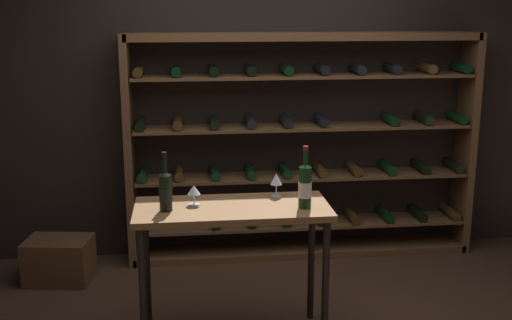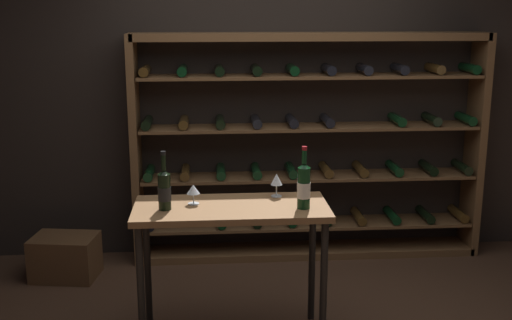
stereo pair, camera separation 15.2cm
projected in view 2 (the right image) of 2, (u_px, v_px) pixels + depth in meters
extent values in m
cube|color=black|center=(262.00, 92.00, 5.24)|extent=(5.52, 0.10, 2.70)
cube|color=brown|center=(136.00, 151.00, 5.06)|extent=(0.06, 0.32, 1.85)
cube|color=brown|center=(475.00, 145.00, 5.27)|extent=(0.06, 0.32, 1.85)
cube|color=brown|center=(311.00, 36.00, 4.96)|extent=(2.79, 0.32, 0.06)
cube|color=brown|center=(307.00, 251.00, 5.38)|extent=(2.79, 0.32, 0.06)
cube|color=brown|center=(307.00, 224.00, 5.32)|extent=(2.71, 0.32, 0.02)
cylinder|color=black|center=(151.00, 221.00, 5.21)|extent=(0.08, 0.30, 0.08)
cylinder|color=black|center=(221.00, 220.00, 5.25)|extent=(0.08, 0.30, 0.08)
cylinder|color=black|center=(256.00, 219.00, 5.27)|extent=(0.08, 0.30, 0.08)
cylinder|color=black|center=(290.00, 218.00, 5.30)|extent=(0.08, 0.30, 0.08)
cylinder|color=black|center=(325.00, 217.00, 5.32)|extent=(0.08, 0.30, 0.08)
cylinder|color=#4C3314|center=(358.00, 216.00, 5.34)|extent=(0.08, 0.30, 0.08)
cylinder|color=black|center=(392.00, 215.00, 5.36)|extent=(0.08, 0.30, 0.08)
cylinder|color=black|center=(425.00, 214.00, 5.38)|extent=(0.08, 0.30, 0.08)
cylinder|color=#4C3314|center=(458.00, 214.00, 5.40)|extent=(0.08, 0.30, 0.08)
cube|color=brown|center=(308.00, 176.00, 5.22)|extent=(2.71, 0.32, 0.02)
cylinder|color=black|center=(149.00, 173.00, 5.11)|extent=(0.08, 0.30, 0.08)
cylinder|color=#4C3314|center=(185.00, 172.00, 5.14)|extent=(0.08, 0.30, 0.08)
cylinder|color=black|center=(221.00, 172.00, 5.16)|extent=(0.08, 0.30, 0.08)
cylinder|color=black|center=(256.00, 171.00, 5.18)|extent=(0.08, 0.30, 0.08)
cylinder|color=black|center=(291.00, 170.00, 5.20)|extent=(0.08, 0.30, 0.08)
cylinder|color=#4C3314|center=(326.00, 170.00, 5.22)|extent=(0.08, 0.30, 0.08)
cylinder|color=#4C3314|center=(360.00, 169.00, 5.24)|extent=(0.08, 0.30, 0.08)
cylinder|color=black|center=(394.00, 168.00, 5.26)|extent=(0.08, 0.30, 0.08)
cylinder|color=black|center=(428.00, 168.00, 5.29)|extent=(0.08, 0.30, 0.08)
cylinder|color=black|center=(462.00, 167.00, 5.31)|extent=(0.08, 0.30, 0.08)
cube|color=brown|center=(309.00, 127.00, 5.13)|extent=(2.71, 0.32, 0.02)
cylinder|color=black|center=(147.00, 123.00, 5.02)|extent=(0.08, 0.30, 0.08)
cylinder|color=#4C3314|center=(184.00, 122.00, 5.04)|extent=(0.08, 0.30, 0.08)
cylinder|color=black|center=(220.00, 122.00, 5.06)|extent=(0.08, 0.30, 0.08)
cylinder|color=black|center=(256.00, 121.00, 5.08)|extent=(0.08, 0.30, 0.08)
cylinder|color=black|center=(292.00, 121.00, 5.10)|extent=(0.08, 0.30, 0.08)
cylinder|color=black|center=(327.00, 120.00, 5.12)|extent=(0.08, 0.30, 0.08)
cylinder|color=black|center=(397.00, 119.00, 5.17)|extent=(0.08, 0.30, 0.08)
cylinder|color=black|center=(431.00, 119.00, 5.19)|extent=(0.08, 0.30, 0.08)
cylinder|color=black|center=(466.00, 118.00, 5.21)|extent=(0.08, 0.30, 0.08)
cube|color=brown|center=(310.00, 76.00, 5.03)|extent=(2.71, 0.32, 0.02)
cylinder|color=#4C3314|center=(145.00, 71.00, 4.92)|extent=(0.08, 0.30, 0.08)
cylinder|color=black|center=(182.00, 70.00, 4.94)|extent=(0.08, 0.30, 0.08)
cylinder|color=black|center=(219.00, 70.00, 4.96)|extent=(0.08, 0.30, 0.08)
cylinder|color=black|center=(256.00, 70.00, 4.98)|extent=(0.08, 0.30, 0.08)
cylinder|color=black|center=(292.00, 69.00, 5.01)|extent=(0.08, 0.30, 0.08)
cylinder|color=black|center=(328.00, 69.00, 5.03)|extent=(0.08, 0.30, 0.08)
cylinder|color=black|center=(364.00, 69.00, 5.05)|extent=(0.08, 0.30, 0.08)
cylinder|color=black|center=(400.00, 69.00, 5.07)|extent=(0.08, 0.30, 0.08)
cylinder|color=#4C3314|center=(435.00, 68.00, 5.09)|extent=(0.08, 0.30, 0.08)
cylinder|color=black|center=(470.00, 68.00, 5.11)|extent=(0.08, 0.30, 0.08)
cube|color=brown|center=(231.00, 209.00, 3.83)|extent=(1.17, 0.52, 0.04)
cylinder|color=black|center=(141.00, 294.00, 3.69)|extent=(0.04, 0.04, 0.83)
cylinder|color=black|center=(323.00, 288.00, 3.77)|extent=(0.04, 0.04, 0.83)
cylinder|color=black|center=(147.00, 265.00, 4.09)|extent=(0.04, 0.04, 0.83)
cylinder|color=black|center=(312.00, 260.00, 4.17)|extent=(0.04, 0.04, 0.83)
cube|color=brown|center=(65.00, 257.00, 4.88)|extent=(0.53, 0.41, 0.33)
cylinder|color=black|center=(304.00, 188.00, 3.75)|extent=(0.08, 0.08, 0.25)
cone|color=black|center=(304.00, 166.00, 3.72)|extent=(0.08, 0.08, 0.03)
cylinder|color=black|center=(304.00, 157.00, 3.71)|extent=(0.03, 0.03, 0.08)
cylinder|color=maroon|center=(304.00, 148.00, 3.69)|extent=(0.03, 0.03, 0.02)
cylinder|color=silver|center=(304.00, 190.00, 3.75)|extent=(0.08, 0.08, 0.09)
cylinder|color=black|center=(164.00, 192.00, 3.73)|extent=(0.07, 0.07, 0.22)
cone|color=black|center=(164.00, 172.00, 3.70)|extent=(0.07, 0.07, 0.03)
cylinder|color=black|center=(163.00, 163.00, 3.69)|extent=(0.03, 0.03, 0.09)
cylinder|color=black|center=(163.00, 153.00, 3.67)|extent=(0.03, 0.03, 0.02)
cylinder|color=black|center=(165.00, 194.00, 3.73)|extent=(0.08, 0.08, 0.08)
cylinder|color=silver|center=(194.00, 204.00, 3.85)|extent=(0.07, 0.07, 0.00)
cylinder|color=silver|center=(193.00, 198.00, 3.85)|extent=(0.01, 0.01, 0.06)
cone|color=silver|center=(193.00, 189.00, 3.83)|extent=(0.08, 0.08, 0.06)
cylinder|color=#590A14|center=(193.00, 191.00, 3.84)|extent=(0.04, 0.04, 0.02)
cylinder|color=silver|center=(276.00, 196.00, 4.01)|extent=(0.07, 0.07, 0.00)
cylinder|color=silver|center=(276.00, 190.00, 4.00)|extent=(0.01, 0.01, 0.07)
cone|color=silver|center=(277.00, 179.00, 3.98)|extent=(0.07, 0.07, 0.07)
cylinder|color=#590A14|center=(277.00, 182.00, 3.99)|extent=(0.04, 0.04, 0.03)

